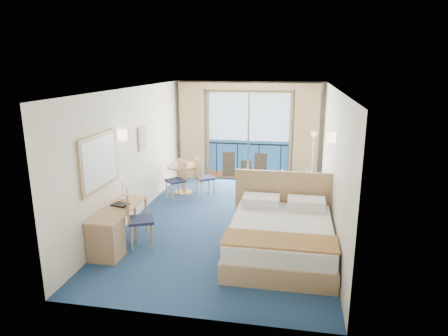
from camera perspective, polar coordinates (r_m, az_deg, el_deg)
floor at (r=8.30m, az=0.67°, el=-7.66°), size 6.50×6.50×0.00m
room_walls at (r=7.80m, az=0.71°, el=4.50°), size 4.04×6.54×2.72m
balcony_door at (r=11.05m, az=3.48°, el=4.18°), size 2.36×0.03×2.52m
curtain_left at (r=11.17m, az=-4.51°, el=4.96°), size 0.65×0.22×2.55m
curtain_right at (r=10.81m, az=11.64°, el=4.37°), size 0.65×0.22×2.55m
pelmet at (r=10.76m, az=3.56°, el=11.60°), size 3.80×0.25×0.18m
mirror at (r=7.07m, az=-17.39°, el=0.86°), size 0.05×1.25×0.95m
wall_print at (r=8.79m, az=-11.59°, el=4.19°), size 0.04×0.42×0.52m
sconce_left at (r=7.79m, az=-14.32°, el=4.57°), size 0.18×0.18×0.18m
sconce_right at (r=7.56m, az=15.20°, el=4.21°), size 0.18×0.18×0.18m
bed at (r=6.92m, az=8.16°, el=-9.56°), size 1.89×2.24×1.19m
nightstand at (r=8.26m, az=13.06°, el=-6.03°), size 0.44×0.42×0.58m
phone at (r=8.12m, az=13.20°, el=-3.98°), size 0.20×0.18×0.08m
armchair at (r=9.86m, az=10.36°, el=-2.28°), size 0.82×0.83×0.64m
floor_lamp at (r=10.29m, az=12.65°, el=3.02°), size 0.21×0.21×1.50m
desk at (r=7.06m, az=-16.12°, el=-9.03°), size 0.52×1.50×0.71m
desk_chair at (r=7.20m, az=-12.53°, el=-6.70°), size 0.59×0.58×1.02m
folder at (r=7.39m, az=-14.60°, el=-5.08°), size 0.33×0.28×0.03m
desk_lamp at (r=7.58m, az=-14.33°, el=-2.26°), size 0.11×0.11×0.41m
round_table at (r=9.98m, az=-5.91°, el=-0.59°), size 0.79×0.79×0.71m
table_chair_a at (r=9.71m, az=-3.17°, el=-1.01°), size 0.57×0.57×0.94m
table_chair_b at (r=9.61m, az=-6.52°, el=-1.27°), size 0.57×0.57×0.94m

